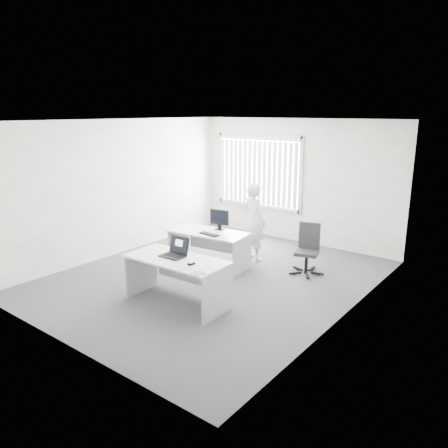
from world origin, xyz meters
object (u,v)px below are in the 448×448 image
Objects in this scene: office_chair at (307,258)px; laptop at (172,248)px; person at (254,222)px; monitor at (219,220)px; desk_near at (177,271)px; desk_far at (209,241)px.

laptop is at bearing -130.40° from office_chair.
monitor is at bearing 71.61° from person.
desk_near is 2.52m from person.
desk_near is 4.43× the size of laptop.
desk_far is at bearing 111.59° from desk_near.
person is 4.22× the size of laptop.
office_chair reaches higher than desk_far.
monitor is (-0.54, 1.86, 0.00)m from laptop.
person is 0.75m from monitor.
office_chair is at bearing -167.65° from person.
laptop reaches higher than office_chair.
person is 2.49m from laptop.
laptop reaches higher than desk_far.
laptop is (-0.09, 0.02, 0.36)m from desk_near.
desk_near is 0.37m from laptop.
monitor is at bearing 106.97° from desk_near.
person is at bearing 91.55° from laptop.
monitor is at bearing 68.03° from desk_far.
desk_near is 1.78m from desk_far.
office_chair is 1.33m from person.
desk_near is 1.05× the size of person.
monitor reaches higher than laptop.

